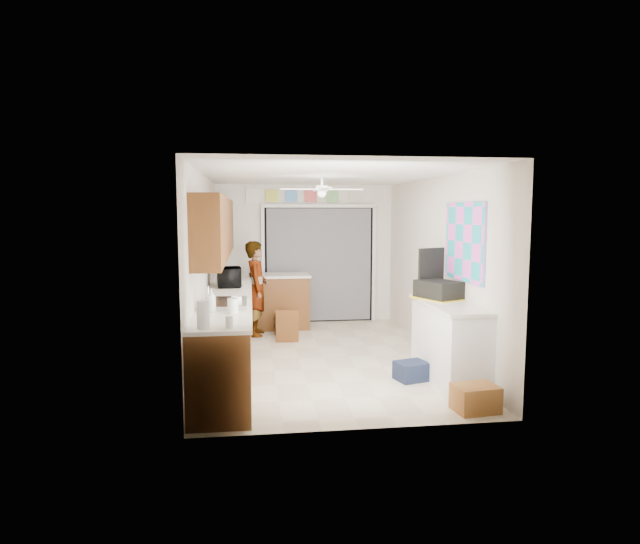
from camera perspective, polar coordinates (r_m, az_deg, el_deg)
name	(u,v)px	position (r m, az deg, el deg)	size (l,w,h in m)	color
floor	(324,357)	(7.52, 0.40, -9.08)	(5.00, 5.00, 0.00)	beige
ceiling	(324,175)	(7.26, 0.41, 10.29)	(5.00, 5.00, 0.00)	white
wall_back	(305,254)	(9.76, -1.59, 1.95)	(3.20, 3.20, 0.00)	silver
wall_front	(361,296)	(4.84, 4.43, -2.61)	(3.20, 3.20, 0.00)	silver
wall_left	(204,270)	(7.25, -12.23, 0.26)	(5.00, 5.00, 0.00)	silver
wall_right	(437,266)	(7.67, 12.33, 0.58)	(5.00, 5.00, 0.00)	silver
left_base_cabinets	(228,328)	(7.35, -9.74, -5.92)	(0.60, 4.80, 0.90)	brown
left_countertop	(229,294)	(7.27, -9.73, -2.30)	(0.62, 4.80, 0.04)	white
upper_cabinets	(217,228)	(7.40, -10.96, 4.68)	(0.32, 4.00, 0.80)	brown
sink_basin	(225,304)	(6.28, -10.10, -3.35)	(0.50, 0.76, 0.06)	silver
faucet	(208,296)	(6.27, -11.85, -2.51)	(0.03, 0.03, 0.22)	silver
peninsula_base	(280,302)	(9.32, -4.32, -3.23)	(1.00, 0.60, 0.90)	brown
peninsula_top	(279,275)	(9.26, -4.35, -0.37)	(1.04, 0.64, 0.04)	white
back_opening_recess	(319,265)	(9.78, -0.11, 0.78)	(2.00, 0.06, 2.10)	black
curtain_panel	(319,265)	(9.74, -0.08, 0.76)	(1.90, 0.03, 2.05)	slate
door_trim_left	(263,266)	(9.67, -6.09, 0.68)	(0.06, 0.04, 2.10)	white
door_trim_right	(374,264)	(9.93, 5.76, 0.83)	(0.06, 0.04, 2.10)	white
door_trim_head	(319,206)	(9.70, -0.09, 7.06)	(2.10, 0.04, 0.06)	white
header_frame_0	(272,196)	(9.66, -5.17, 8.11)	(0.22, 0.02, 0.22)	#C6D145
header_frame_1	(291,196)	(9.68, -3.08, 8.12)	(0.22, 0.02, 0.22)	#5395DF
header_frame_2	(311,196)	(9.72, -1.00, 8.12)	(0.22, 0.02, 0.22)	#D3514F
header_frame_3	(333,196)	(9.77, 1.36, 8.11)	(0.22, 0.02, 0.22)	#76C26F
header_frame_4	(354,196)	(9.84, 3.68, 8.09)	(0.22, 0.02, 0.22)	beige
route66_sign	(252,196)	(9.66, -7.26, 8.08)	(0.22, 0.02, 0.26)	silver
right_counter_base	(449,343)	(6.61, 13.64, -7.42)	(0.50, 1.40, 0.90)	white
right_counter_top	(450,305)	(6.51, 13.67, -3.40)	(0.54, 1.44, 0.04)	white
abstract_painting	(464,242)	(6.70, 15.14, 3.12)	(0.03, 1.15, 0.95)	#FF5DE6
ceiling_fan	(322,189)	(7.45, 0.20, 8.80)	(1.14, 1.14, 0.24)	white
microwave	(229,277)	(7.81, -9.66, -0.54)	(0.49, 0.33, 0.27)	black
soap_bottle	(211,300)	(5.83, -11.50, -2.97)	(0.10, 0.10, 0.26)	silver
cup	(236,300)	(6.27, -8.91, -3.02)	(0.13, 0.13, 0.10)	white
jar_a	(233,306)	(5.74, -9.29, -3.60)	(0.11, 0.11, 0.16)	silver
jar_b	(229,322)	(5.04, -9.67, -5.30)	(0.07, 0.07, 0.11)	silver
paper_towel_roll	(203,315)	(5.04, -12.34, -4.47)	(0.12, 0.12, 0.26)	white
suitcase	(439,290)	(6.79, 12.53, -1.86)	(0.39, 0.52, 0.22)	black
suitcase_rim	(438,298)	(6.80, 12.51, -2.77)	(0.44, 0.58, 0.02)	yellow
suitcase_lid	(431,267)	(7.03, 11.78, 0.49)	(0.42, 0.03, 0.50)	black
cardboard_box	(475,398)	(5.77, 16.25, -12.80)	(0.43, 0.32, 0.27)	#A86D34
navy_crate	(412,371)	(6.61, 9.74, -10.36)	(0.36, 0.30, 0.22)	#151E35
cabinet_door_panel	(287,326)	(8.25, -3.51, -5.81)	(0.35, 0.03, 0.53)	brown
man	(257,288)	(8.75, -6.78, -1.76)	(0.56, 0.37, 1.54)	white
dog	(282,321)	(8.93, -4.11, -5.24)	(0.23, 0.53, 0.42)	black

